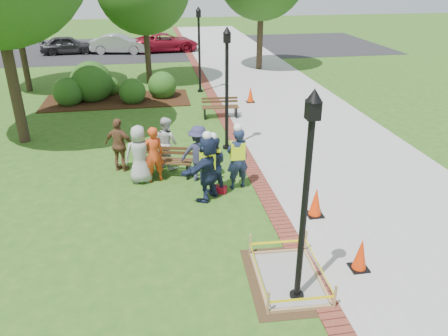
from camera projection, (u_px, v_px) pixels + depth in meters
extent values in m
plane|color=#285116|center=(213.00, 224.00, 11.21)|extent=(100.00, 100.00, 0.00)
cube|color=#9E9E99|center=(285.00, 104.00, 20.92)|extent=(6.00, 60.00, 0.02)
cube|color=maroon|center=(219.00, 107.00, 20.42)|extent=(0.50, 60.00, 0.03)
cube|color=#381E0F|center=(117.00, 100.00, 21.48)|extent=(7.00, 3.00, 0.05)
cube|color=black|center=(164.00, 48.00, 35.36)|extent=(36.00, 12.00, 0.01)
cube|color=#47331E|center=(288.00, 279.00, 9.23)|extent=(1.80, 2.37, 0.01)
cube|color=gray|center=(288.00, 279.00, 9.22)|extent=(1.28, 1.85, 0.04)
cube|color=tan|center=(288.00, 278.00, 9.21)|extent=(1.40, 1.98, 0.08)
cube|color=tan|center=(289.00, 269.00, 9.11)|extent=(1.44, 2.01, 0.55)
cube|color=yellow|center=(289.00, 268.00, 9.10)|extent=(1.38, 1.96, 0.06)
cube|color=brown|center=(166.00, 161.00, 13.62)|extent=(1.70, 0.91, 0.04)
cube|color=brown|center=(168.00, 150.00, 13.75)|extent=(1.58, 0.49, 0.26)
cube|color=black|center=(167.00, 168.00, 13.73)|extent=(1.57, 0.93, 0.48)
cube|color=#55331D|center=(220.00, 107.00, 18.89)|extent=(1.60, 0.55, 0.04)
cube|color=#55331D|center=(220.00, 100.00, 19.02)|extent=(1.58, 0.13, 0.25)
cube|color=black|center=(220.00, 112.00, 19.00)|extent=(1.46, 0.61, 0.46)
cube|color=black|center=(358.00, 268.00, 9.53)|extent=(0.39, 0.39, 0.05)
cone|color=red|center=(361.00, 253.00, 9.37)|extent=(0.31, 0.31, 0.73)
cube|color=black|center=(314.00, 215.00, 11.58)|extent=(0.42, 0.42, 0.06)
cone|color=#F93707|center=(316.00, 201.00, 11.40)|extent=(0.33, 0.33, 0.78)
cube|color=black|center=(250.00, 102.00, 21.21)|extent=(0.40, 0.40, 0.05)
cone|color=#EB3B07|center=(250.00, 94.00, 21.05)|extent=(0.31, 0.31, 0.73)
cube|color=maroon|center=(220.00, 189.00, 12.73)|extent=(0.45, 0.36, 0.20)
cylinder|color=black|center=(304.00, 216.00, 7.92)|extent=(0.12, 0.12, 3.80)
cube|color=black|center=(313.00, 110.00, 7.08)|extent=(0.22, 0.22, 0.32)
cone|color=black|center=(314.00, 95.00, 6.98)|extent=(0.28, 0.28, 0.22)
cylinder|color=black|center=(297.00, 296.00, 8.70)|extent=(0.28, 0.28, 0.10)
cylinder|color=black|center=(227.00, 97.00, 15.08)|extent=(0.12, 0.12, 3.80)
cube|color=black|center=(227.00, 38.00, 14.24)|extent=(0.22, 0.22, 0.32)
cone|color=black|center=(227.00, 30.00, 14.13)|extent=(0.28, 0.28, 0.22)
cylinder|color=black|center=(227.00, 147.00, 15.86)|extent=(0.28, 0.28, 0.10)
cylinder|color=black|center=(199.00, 55.00, 22.23)|extent=(0.12, 0.12, 3.80)
cube|color=black|center=(198.00, 14.00, 21.39)|extent=(0.22, 0.22, 0.32)
cone|color=black|center=(198.00, 8.00, 21.29)|extent=(0.28, 0.28, 0.22)
cylinder|color=black|center=(200.00, 91.00, 23.01)|extent=(0.28, 0.28, 0.10)
cylinder|color=#3D2D1E|center=(10.00, 68.00, 15.38)|extent=(0.39, 0.39, 5.51)
cylinder|color=#3D2D1E|center=(147.00, 45.00, 23.85)|extent=(0.32, 0.32, 4.20)
cylinder|color=#3D2D1E|center=(260.00, 31.00, 27.19)|extent=(0.37, 0.37, 4.66)
cylinder|color=#3D2D1E|center=(22.00, 46.00, 22.20)|extent=(0.31, 0.31, 4.64)
sphere|color=#1D4C15|center=(70.00, 105.00, 20.90)|extent=(1.41, 1.41, 1.41)
sphere|color=#1D4C15|center=(94.00, 100.00, 21.66)|extent=(2.04, 2.04, 2.04)
sphere|color=#1D4C15|center=(133.00, 103.00, 21.20)|extent=(1.28, 1.28, 1.28)
sphere|color=#1D4C15|center=(163.00, 97.00, 22.04)|extent=(1.41, 1.41, 1.41)
sphere|color=#1D4C15|center=(111.00, 95.00, 22.53)|extent=(0.99, 0.99, 0.99)
imported|color=#9A9A9A|center=(140.00, 155.00, 13.06)|extent=(0.59, 0.39, 1.80)
imported|color=red|center=(154.00, 155.00, 13.11)|extent=(0.62, 0.47, 1.75)
imported|color=silver|center=(166.00, 143.00, 14.06)|extent=(0.62, 0.64, 1.70)
imported|color=brown|center=(120.00, 145.00, 13.80)|extent=(0.66, 0.57, 1.75)
imported|color=#2E2C4E|center=(199.00, 154.00, 13.17)|extent=(0.65, 0.53, 1.76)
imported|color=#1A2345|center=(208.00, 168.00, 12.06)|extent=(0.70, 0.70, 1.89)
cube|color=#C1E713|center=(207.00, 159.00, 11.95)|extent=(0.42, 0.26, 0.52)
sphere|color=white|center=(207.00, 136.00, 11.65)|extent=(0.25, 0.25, 0.25)
imported|color=#16223B|center=(237.00, 159.00, 12.69)|extent=(0.66, 0.50, 1.86)
cube|color=#C1E713|center=(238.00, 150.00, 12.58)|extent=(0.42, 0.26, 0.52)
sphere|color=white|center=(238.00, 128.00, 12.29)|extent=(0.25, 0.25, 0.25)
imported|color=#1D1F4C|center=(213.00, 165.00, 12.53)|extent=(0.58, 0.41, 1.67)
cube|color=#C1E713|center=(213.00, 157.00, 12.43)|extent=(0.42, 0.26, 0.52)
sphere|color=white|center=(213.00, 137.00, 12.17)|extent=(0.25, 0.25, 0.25)
imported|color=#29292C|center=(69.00, 54.00, 33.00)|extent=(2.24, 4.58, 1.45)
imported|color=#9B9CA0|center=(120.00, 53.00, 33.17)|extent=(2.77, 4.90, 1.51)
imported|color=maroon|center=(167.00, 51.00, 33.96)|extent=(2.32, 4.72, 1.50)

